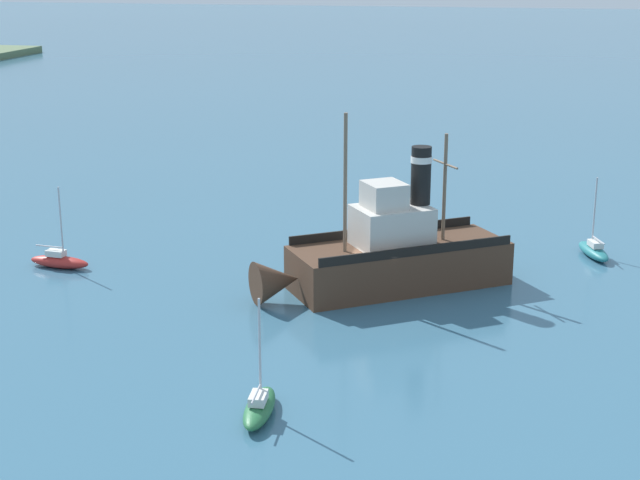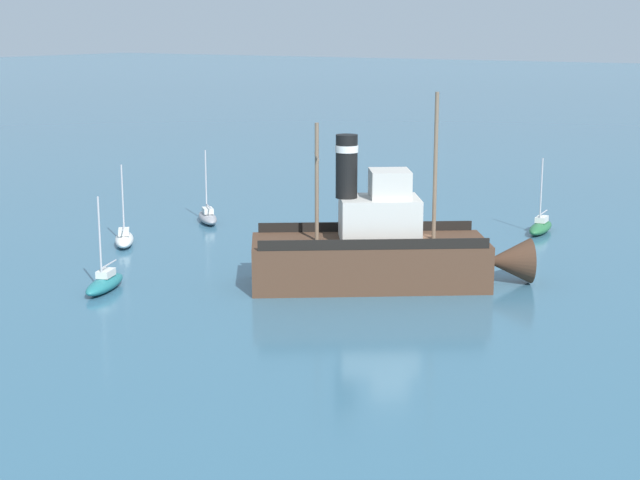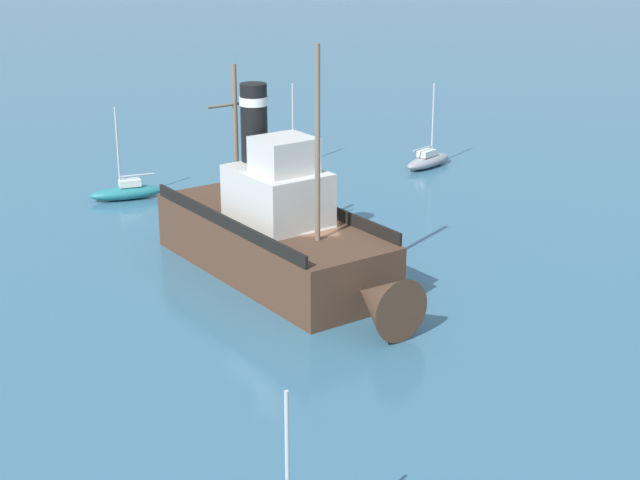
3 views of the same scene
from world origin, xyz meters
name	(u,v)px [view 3 (image 3 of 3)]	position (x,y,z in m)	size (l,w,h in m)	color
ground_plane	(308,282)	(0.00, 0.00, 0.00)	(600.00, 600.00, 0.00)	#38667F
old_tugboat	(280,236)	(1.14, -0.49, 1.83)	(11.04, 13.72, 9.90)	#4C3323
sailboat_grey	(428,160)	(-6.89, -18.24, 0.43)	(3.37, 3.55, 4.90)	gray
sailboat_white	(289,160)	(1.24, -18.23, 0.43)	(3.57, 3.34, 4.90)	white
sailboat_teal	(127,191)	(9.55, -11.78, 0.43)	(3.95, 2.34, 4.90)	#23757A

